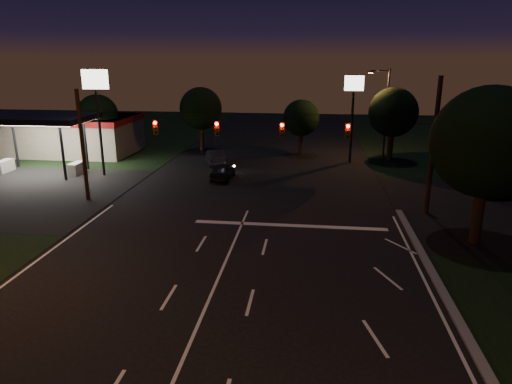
% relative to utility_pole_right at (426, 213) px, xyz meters
% --- Properties ---
extents(ground, '(140.00, 140.00, 0.00)m').
position_rel_utility_pole_right_xyz_m(ground, '(-12.00, -15.00, 0.00)').
color(ground, black).
rests_on(ground, ground).
extents(stop_bar, '(12.00, 0.50, 0.01)m').
position_rel_utility_pole_right_xyz_m(stop_bar, '(-9.00, -3.50, 0.01)').
color(stop_bar, silver).
rests_on(stop_bar, ground).
extents(utility_pole_right, '(0.30, 0.30, 9.00)m').
position_rel_utility_pole_right_xyz_m(utility_pole_right, '(0.00, 0.00, 0.00)').
color(utility_pole_right, black).
rests_on(utility_pole_right, ground).
extents(utility_pole_left, '(0.28, 0.28, 8.00)m').
position_rel_utility_pole_right_xyz_m(utility_pole_left, '(-24.00, 0.00, 0.00)').
color(utility_pole_left, black).
rests_on(utility_pole_left, ground).
extents(signal_span, '(24.00, 0.40, 1.56)m').
position_rel_utility_pole_right_xyz_m(signal_span, '(-12.00, -0.04, 5.50)').
color(signal_span, black).
rests_on(signal_span, ground).
extents(gas_station, '(14.20, 16.10, 5.25)m').
position_rel_utility_pole_right_xyz_m(gas_station, '(-33.86, 15.39, 2.38)').
color(gas_station, gray).
rests_on(gas_station, ground).
extents(pole_sign_left_near, '(2.20, 0.30, 9.10)m').
position_rel_utility_pole_right_xyz_m(pole_sign_left_near, '(-26.00, 7.00, 6.98)').
color(pole_sign_left_near, black).
rests_on(pole_sign_left_near, ground).
extents(pole_sign_right, '(1.80, 0.30, 8.40)m').
position_rel_utility_pole_right_xyz_m(pole_sign_right, '(-4.00, 15.00, 6.24)').
color(pole_sign_right, black).
rests_on(pole_sign_right, ground).
extents(street_light_right_far, '(2.20, 0.35, 9.00)m').
position_rel_utility_pole_right_xyz_m(street_light_right_far, '(-0.76, 17.00, 5.24)').
color(street_light_right_far, black).
rests_on(street_light_right_far, ground).
extents(tree_right_near, '(6.00, 6.00, 8.76)m').
position_rel_utility_pole_right_xyz_m(tree_right_near, '(1.53, -4.83, 5.68)').
color(tree_right_near, black).
rests_on(tree_right_near, ground).
extents(tree_far_a, '(4.20, 4.20, 6.42)m').
position_rel_utility_pole_right_xyz_m(tree_far_a, '(-29.98, 15.12, 4.26)').
color(tree_far_a, black).
rests_on(tree_far_a, ground).
extents(tree_far_b, '(4.60, 4.60, 6.98)m').
position_rel_utility_pole_right_xyz_m(tree_far_b, '(-19.98, 19.13, 4.61)').
color(tree_far_b, black).
rests_on(tree_far_b, ground).
extents(tree_far_c, '(3.80, 3.80, 5.86)m').
position_rel_utility_pole_right_xyz_m(tree_far_c, '(-8.98, 18.10, 3.90)').
color(tree_far_c, black).
rests_on(tree_far_c, ground).
extents(tree_far_d, '(4.80, 4.80, 7.30)m').
position_rel_utility_pole_right_xyz_m(tree_far_d, '(0.02, 16.13, 4.83)').
color(tree_far_d, black).
rests_on(tree_far_d, ground).
extents(tree_far_e, '(4.00, 4.00, 6.18)m').
position_rel_utility_pole_right_xyz_m(tree_far_e, '(8.02, 14.11, 4.11)').
color(tree_far_e, black).
rests_on(tree_far_e, ground).
extents(car_oncoming_a, '(1.77, 4.11, 1.38)m').
position_rel_utility_pole_right_xyz_m(car_oncoming_a, '(-15.32, 7.05, 0.69)').
color(car_oncoming_a, black).
rests_on(car_oncoming_a, ground).
extents(car_oncoming_b, '(2.85, 4.54, 1.41)m').
position_rel_utility_pole_right_xyz_m(car_oncoming_b, '(-17.15, 12.66, 0.71)').
color(car_oncoming_b, black).
rests_on(car_oncoming_b, ground).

